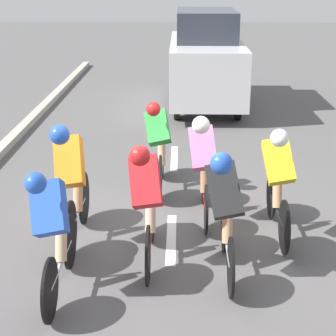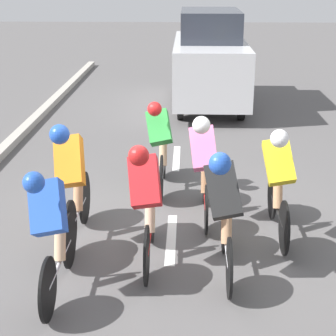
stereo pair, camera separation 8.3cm
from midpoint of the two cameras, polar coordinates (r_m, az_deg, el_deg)
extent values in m
plane|color=#565454|center=(7.36, 0.71, -6.40)|extent=(60.00, 60.00, 0.00)
cube|color=white|center=(7.16, 0.67, -7.16)|extent=(0.12, 1.40, 0.01)
cube|color=white|center=(10.12, 1.11, 1.03)|extent=(0.12, 1.40, 0.01)
cylinder|color=black|center=(9.08, -0.12, 1.10)|extent=(0.03, 0.69, 0.69)
cylinder|color=black|center=(8.16, -0.38, -1.07)|extent=(0.03, 0.69, 0.69)
cylinder|color=#B7B7BC|center=(8.62, -0.24, 0.07)|extent=(0.04, 0.97, 0.04)
cylinder|color=#B7B7BC|center=(8.71, -0.20, 1.75)|extent=(0.04, 0.04, 0.42)
cylinder|color=#1999D8|center=(8.63, -0.23, 0.81)|extent=(0.07, 0.07, 0.16)
cylinder|color=#DBAD84|center=(8.63, -0.22, 1.36)|extent=(0.12, 0.23, 0.36)
cube|color=green|center=(8.33, -0.63, 4.14)|extent=(0.42, 0.45, 0.57)
sphere|color=red|center=(8.03, -1.08, 6.02)|extent=(0.21, 0.21, 0.21)
cylinder|color=black|center=(7.54, -8.15, -3.02)|extent=(0.03, 0.70, 0.70)
cylinder|color=black|center=(6.67, -9.56, -6.22)|extent=(0.03, 0.70, 0.70)
cylinder|color=#B7B7BC|center=(7.10, -8.81, -4.52)|extent=(0.04, 0.97, 0.04)
cylinder|color=#B7B7BC|center=(7.18, -8.66, -2.44)|extent=(0.04, 0.04, 0.42)
cylinder|color=white|center=(7.11, -8.78, -3.62)|extent=(0.07, 0.07, 0.16)
cylinder|color=tan|center=(7.10, -8.78, -2.95)|extent=(0.12, 0.23, 0.36)
cube|color=orange|center=(6.76, -9.64, 0.67)|extent=(0.41, 0.50, 0.64)
sphere|color=blue|center=(6.45, -10.61, 3.37)|extent=(0.23, 0.23, 0.23)
cylinder|color=black|center=(6.97, -1.25, -4.96)|extent=(0.03, 0.66, 0.66)
cylinder|color=black|center=(6.08, -1.79, -8.87)|extent=(0.03, 0.66, 0.66)
cylinder|color=red|center=(6.52, -1.50, -6.78)|extent=(0.04, 0.99, 0.04)
cylinder|color=red|center=(6.59, -1.43, -4.47)|extent=(0.04, 0.04, 0.42)
cylinder|color=yellow|center=(6.53, -1.48, -5.80)|extent=(0.07, 0.07, 0.16)
cylinder|color=beige|center=(6.51, -1.48, -5.07)|extent=(0.12, 0.23, 0.36)
cube|color=red|center=(6.16, -1.99, -1.39)|extent=(0.40, 0.48, 0.61)
sphere|color=red|center=(5.83, -2.59, 1.27)|extent=(0.22, 0.22, 0.22)
cylinder|color=black|center=(6.50, -9.62, -7.26)|extent=(0.03, 0.64, 0.64)
cylinder|color=black|center=(5.62, -11.69, -12.00)|extent=(0.03, 0.64, 0.64)
cylinder|color=#B7B7BC|center=(6.05, -10.57, -9.46)|extent=(0.04, 1.03, 0.04)
cylinder|color=#B7B7BC|center=(6.11, -10.34, -6.92)|extent=(0.04, 0.04, 0.42)
cylinder|color=yellow|center=(6.05, -10.53, -8.40)|extent=(0.07, 0.07, 0.16)
cylinder|color=#DBAD84|center=(6.04, -10.53, -7.61)|extent=(0.12, 0.23, 0.36)
cube|color=blue|center=(5.68, -11.72, -3.94)|extent=(0.42, 0.46, 0.60)
sphere|color=blue|center=(5.37, -13.06, -1.44)|extent=(0.21, 0.21, 0.21)
cylinder|color=black|center=(8.12, 4.00, -1.41)|extent=(0.03, 0.64, 0.64)
cylinder|color=black|center=(7.20, 4.24, -4.25)|extent=(0.03, 0.64, 0.64)
cylinder|color=red|center=(7.66, 4.12, -2.75)|extent=(0.04, 0.99, 0.04)
cylinder|color=red|center=(7.74, 4.11, -0.82)|extent=(0.04, 0.04, 0.42)
cylinder|color=yellow|center=(7.67, 4.12, -1.91)|extent=(0.07, 0.07, 0.16)
cylinder|color=#9E704C|center=(7.66, 4.13, -1.29)|extent=(0.12, 0.23, 0.36)
cube|color=pink|center=(7.32, 3.95, 1.99)|extent=(0.40, 0.48, 0.61)
sphere|color=white|center=(7.01, 3.75, 4.37)|extent=(0.23, 0.23, 0.23)
cylinder|color=black|center=(6.77, 6.04, -5.94)|extent=(0.03, 0.64, 0.64)
cylinder|color=black|center=(5.90, 6.66, -10.06)|extent=(0.03, 0.64, 0.64)
cylinder|color=#B7B7BC|center=(6.33, 6.32, -7.86)|extent=(0.04, 0.98, 0.04)
cylinder|color=#B7B7BC|center=(6.39, 6.29, -5.47)|extent=(0.04, 0.04, 0.42)
cylinder|color=yellow|center=(6.33, 6.33, -6.84)|extent=(0.07, 0.07, 0.16)
cylinder|color=tan|center=(6.32, 6.34, -6.10)|extent=(0.12, 0.23, 0.36)
cube|color=black|center=(5.94, 6.06, -2.32)|extent=(0.44, 0.49, 0.64)
sphere|color=blue|center=(5.60, 5.73, 0.45)|extent=(0.23, 0.23, 0.23)
cylinder|color=black|center=(7.76, 10.83, -2.71)|extent=(0.03, 0.66, 0.66)
cylinder|color=black|center=(6.83, 12.06, -5.98)|extent=(0.03, 0.66, 0.66)
cylinder|color=black|center=(7.29, 11.41, -4.24)|extent=(0.04, 1.03, 0.04)
cylinder|color=black|center=(7.37, 11.30, -2.18)|extent=(0.04, 0.04, 0.42)
cylinder|color=#1999D8|center=(7.30, 11.40, -3.36)|extent=(0.07, 0.07, 0.16)
cylinder|color=tan|center=(7.29, 11.41, -2.70)|extent=(0.12, 0.23, 0.36)
cube|color=yellow|center=(6.94, 11.52, 0.61)|extent=(0.41, 0.47, 0.60)
sphere|color=white|center=(6.62, 11.62, 2.95)|extent=(0.22, 0.22, 0.22)
cylinder|color=black|center=(12.76, 7.63, 6.28)|extent=(0.14, 0.64, 0.64)
cylinder|color=black|center=(12.70, 1.48, 6.39)|extent=(0.14, 0.64, 0.64)
cylinder|color=black|center=(15.36, 6.73, 8.58)|extent=(0.14, 0.64, 0.64)
cylinder|color=black|center=(15.31, 1.59, 8.67)|extent=(0.14, 0.64, 0.64)
cube|color=silver|center=(13.89, 4.41, 10.16)|extent=(1.70, 4.30, 1.27)
cube|color=#2D333D|center=(13.98, 4.49, 14.29)|extent=(1.39, 2.37, 0.70)
camera|label=1|loc=(0.04, -89.65, 0.13)|focal=60.00mm
camera|label=2|loc=(0.04, 90.35, -0.13)|focal=60.00mm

